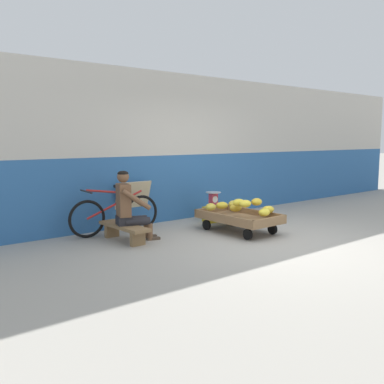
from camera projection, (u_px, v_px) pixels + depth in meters
The scene contains 11 objects.
ground_plane at pixel (273, 242), 6.78m from camera, with size 80.00×80.00×0.00m, color #A39E93.
back_wall at pixel (175, 148), 8.63m from camera, with size 16.00×0.30×2.92m.
banana_cart at pixel (239, 219), 7.51m from camera, with size 0.87×1.46×0.36m.
banana_pile at pixel (241, 206), 7.48m from camera, with size 0.86×1.25×0.25m.
low_bench at pixel (124, 229), 6.85m from camera, with size 0.35×1.11×0.27m.
vendor_seated at pixel (129, 206), 6.83m from camera, with size 0.73×0.59×1.14m.
plastic_crate at pixel (213, 214), 8.47m from camera, with size 0.36×0.28×0.30m.
weighing_scale at pixel (213, 199), 8.43m from camera, with size 0.30×0.30×0.29m.
bicycle_near_left at pixel (115, 214), 7.33m from camera, with size 1.66×0.48×0.86m.
sign_board at pixel (132, 204), 7.95m from camera, with size 0.70×0.30×0.86m.
shopping_bag at pixel (242, 218), 8.26m from camera, with size 0.18×0.12×0.24m, color silver.
Camera 1 is at (-5.15, -4.36, 1.66)m, focal length 39.78 mm.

